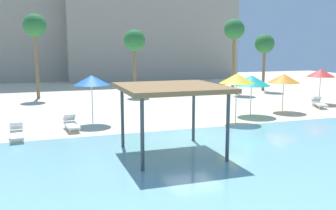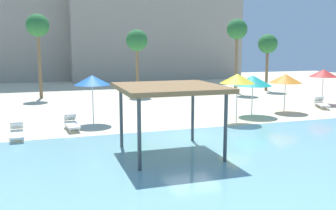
{
  "view_description": "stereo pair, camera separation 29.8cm",
  "coord_description": "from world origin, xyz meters",
  "px_view_note": "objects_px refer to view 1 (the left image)",
  "views": [
    {
      "loc": [
        -6.86,
        -16.33,
        4.36
      ],
      "look_at": [
        -0.6,
        2.0,
        1.3
      ],
      "focal_mm": 39.52,
      "sensor_mm": 36.0,
      "label": 1
    },
    {
      "loc": [
        -6.58,
        -16.43,
        4.36
      ],
      "look_at": [
        -0.6,
        2.0,
        1.3
      ],
      "focal_mm": 39.52,
      "sensor_mm": 36.0,
      "label": 2
    }
  ],
  "objects_px": {
    "shade_pavilion": "(172,90)",
    "beach_umbrella_orange_1": "(284,78)",
    "palm_tree_2": "(134,42)",
    "palm_tree_3": "(265,45)",
    "beach_umbrella_red_2": "(321,73)",
    "beach_umbrella_blue_3": "(92,80)",
    "beach_umbrella_yellow_4": "(237,79)",
    "lounge_chair_3": "(319,103)",
    "palm_tree_0": "(35,28)",
    "lounge_chair_2": "(17,133)",
    "beach_umbrella_teal_0": "(252,80)",
    "palm_tree_1": "(234,31)",
    "lounge_chair_0": "(71,124)"
  },
  "relations": [
    {
      "from": "beach_umbrella_yellow_4",
      "to": "beach_umbrella_red_2",
      "type": "bearing_deg",
      "value": 24.27
    },
    {
      "from": "beach_umbrella_orange_1",
      "to": "palm_tree_3",
      "type": "height_order",
      "value": "palm_tree_3"
    },
    {
      "from": "lounge_chair_2",
      "to": "beach_umbrella_red_2",
      "type": "bearing_deg",
      "value": 98.24
    },
    {
      "from": "lounge_chair_3",
      "to": "beach_umbrella_teal_0",
      "type": "bearing_deg",
      "value": -57.36
    },
    {
      "from": "beach_umbrella_red_2",
      "to": "palm_tree_3",
      "type": "bearing_deg",
      "value": 85.75
    },
    {
      "from": "lounge_chair_2",
      "to": "palm_tree_0",
      "type": "height_order",
      "value": "palm_tree_0"
    },
    {
      "from": "lounge_chair_3",
      "to": "palm_tree_0",
      "type": "xyz_separation_m",
      "value": [
        -19.31,
        11.66,
        5.6
      ]
    },
    {
      "from": "palm_tree_2",
      "to": "beach_umbrella_red_2",
      "type": "bearing_deg",
      "value": -36.54
    },
    {
      "from": "palm_tree_0",
      "to": "palm_tree_2",
      "type": "distance_m",
      "value": 8.4
    },
    {
      "from": "lounge_chair_0",
      "to": "beach_umbrella_orange_1",
      "type": "bearing_deg",
      "value": 89.6
    },
    {
      "from": "beach_umbrella_teal_0",
      "to": "beach_umbrella_yellow_4",
      "type": "relative_size",
      "value": 0.9
    },
    {
      "from": "beach_umbrella_blue_3",
      "to": "beach_umbrella_yellow_4",
      "type": "bearing_deg",
      "value": -16.34
    },
    {
      "from": "palm_tree_1",
      "to": "palm_tree_3",
      "type": "height_order",
      "value": "palm_tree_1"
    },
    {
      "from": "beach_umbrella_orange_1",
      "to": "beach_umbrella_yellow_4",
      "type": "height_order",
      "value": "beach_umbrella_yellow_4"
    },
    {
      "from": "palm_tree_1",
      "to": "lounge_chair_0",
      "type": "bearing_deg",
      "value": -144.38
    },
    {
      "from": "lounge_chair_0",
      "to": "palm_tree_3",
      "type": "xyz_separation_m",
      "value": [
        19.65,
        12.05,
        4.2
      ]
    },
    {
      "from": "beach_umbrella_blue_3",
      "to": "palm_tree_3",
      "type": "height_order",
      "value": "palm_tree_3"
    },
    {
      "from": "lounge_chair_0",
      "to": "shade_pavilion",
      "type": "bearing_deg",
      "value": 25.18
    },
    {
      "from": "lounge_chair_3",
      "to": "palm_tree_0",
      "type": "bearing_deg",
      "value": -98.53
    },
    {
      "from": "lounge_chair_0",
      "to": "lounge_chair_2",
      "type": "height_order",
      "value": "same"
    },
    {
      "from": "palm_tree_2",
      "to": "beach_umbrella_blue_3",
      "type": "bearing_deg",
      "value": -115.01
    },
    {
      "from": "palm_tree_2",
      "to": "palm_tree_3",
      "type": "xyz_separation_m",
      "value": [
        13.08,
        -0.45,
        -0.26
      ]
    },
    {
      "from": "palm_tree_2",
      "to": "beach_umbrella_orange_1",
      "type": "bearing_deg",
      "value": -56.48
    },
    {
      "from": "lounge_chair_3",
      "to": "beach_umbrella_orange_1",
      "type": "bearing_deg",
      "value": -58.36
    },
    {
      "from": "beach_umbrella_orange_1",
      "to": "beach_umbrella_yellow_4",
      "type": "xyz_separation_m",
      "value": [
        -4.87,
        -2.28,
        0.31
      ]
    },
    {
      "from": "shade_pavilion",
      "to": "palm_tree_1",
      "type": "height_order",
      "value": "palm_tree_1"
    },
    {
      "from": "lounge_chair_2",
      "to": "palm_tree_2",
      "type": "distance_m",
      "value": 17.24
    },
    {
      "from": "palm_tree_0",
      "to": "lounge_chair_0",
      "type": "bearing_deg",
      "value": -82.73
    },
    {
      "from": "beach_umbrella_yellow_4",
      "to": "lounge_chair_3",
      "type": "bearing_deg",
      "value": 18.71
    },
    {
      "from": "beach_umbrella_teal_0",
      "to": "palm_tree_2",
      "type": "height_order",
      "value": "palm_tree_2"
    },
    {
      "from": "beach_umbrella_teal_0",
      "to": "lounge_chair_3",
      "type": "bearing_deg",
      "value": 10.04
    },
    {
      "from": "beach_umbrella_teal_0",
      "to": "lounge_chair_3",
      "type": "height_order",
      "value": "beach_umbrella_teal_0"
    },
    {
      "from": "lounge_chair_0",
      "to": "palm_tree_1",
      "type": "bearing_deg",
      "value": 120.5
    },
    {
      "from": "lounge_chair_0",
      "to": "palm_tree_3",
      "type": "distance_m",
      "value": 23.43
    },
    {
      "from": "lounge_chair_2",
      "to": "palm_tree_3",
      "type": "distance_m",
      "value": 26.34
    },
    {
      "from": "beach_umbrella_orange_1",
      "to": "palm_tree_2",
      "type": "height_order",
      "value": "palm_tree_2"
    },
    {
      "from": "shade_pavilion",
      "to": "palm_tree_1",
      "type": "xyz_separation_m",
      "value": [
        12.31,
        17.37,
        3.12
      ]
    },
    {
      "from": "lounge_chair_3",
      "to": "palm_tree_1",
      "type": "bearing_deg",
      "value": -146.95
    },
    {
      "from": "lounge_chair_2",
      "to": "lounge_chair_3",
      "type": "bearing_deg",
      "value": 94.77
    },
    {
      "from": "lounge_chair_3",
      "to": "palm_tree_2",
      "type": "bearing_deg",
      "value": -111.72
    },
    {
      "from": "beach_umbrella_orange_1",
      "to": "beach_umbrella_yellow_4",
      "type": "distance_m",
      "value": 5.39
    },
    {
      "from": "beach_umbrella_teal_0",
      "to": "beach_umbrella_yellow_4",
      "type": "bearing_deg",
      "value": -139.9
    },
    {
      "from": "beach_umbrella_teal_0",
      "to": "palm_tree_3",
      "type": "relative_size",
      "value": 0.46
    },
    {
      "from": "shade_pavilion",
      "to": "beach_umbrella_yellow_4",
      "type": "relative_size",
      "value": 1.41
    },
    {
      "from": "beach_umbrella_blue_3",
      "to": "lounge_chair_3",
      "type": "bearing_deg",
      "value": 1.84
    },
    {
      "from": "beach_umbrella_teal_0",
      "to": "lounge_chair_0",
      "type": "relative_size",
      "value": 1.32
    },
    {
      "from": "beach_umbrella_red_2",
      "to": "palm_tree_0",
      "type": "distance_m",
      "value": 23.31
    },
    {
      "from": "beach_umbrella_blue_3",
      "to": "palm_tree_0",
      "type": "xyz_separation_m",
      "value": [
        -3.0,
        12.19,
        3.44
      ]
    },
    {
      "from": "lounge_chair_2",
      "to": "beach_umbrella_yellow_4",
      "type": "bearing_deg",
      "value": 87.34
    },
    {
      "from": "shade_pavilion",
      "to": "beach_umbrella_orange_1",
      "type": "distance_m",
      "value": 12.78
    }
  ]
}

